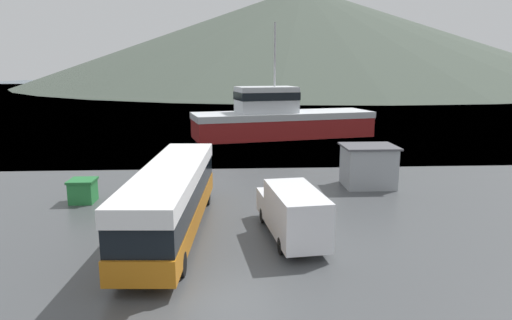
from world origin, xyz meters
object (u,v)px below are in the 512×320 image
storage_bin (83,191)px  tour_bus (172,196)px  fishing_boat (280,118)px  delivery_van (292,211)px  dock_kiosk (368,166)px

storage_bin → tour_bus: bearing=-42.4°
tour_bus → fishing_boat: (7.95, 28.65, 0.30)m
delivery_van → fishing_boat: (2.64, 29.65, 0.81)m
tour_bus → delivery_van: 5.42m
tour_bus → storage_bin: (-5.63, 5.13, -1.09)m
tour_bus → fishing_boat: bearing=77.7°
tour_bus → dock_kiosk: size_ratio=3.81×
tour_bus → fishing_boat: size_ratio=0.63×
fishing_boat → delivery_van: bearing=-18.3°
storage_bin → dock_kiosk: bearing=8.6°
fishing_boat → dock_kiosk: (3.37, -20.95, -0.73)m
delivery_van → dock_kiosk: (6.01, 8.70, 0.08)m
storage_bin → dock_kiosk: dock_kiosk is taller
delivery_van → fishing_boat: fishing_boat is taller
delivery_van → fishing_boat: 29.78m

